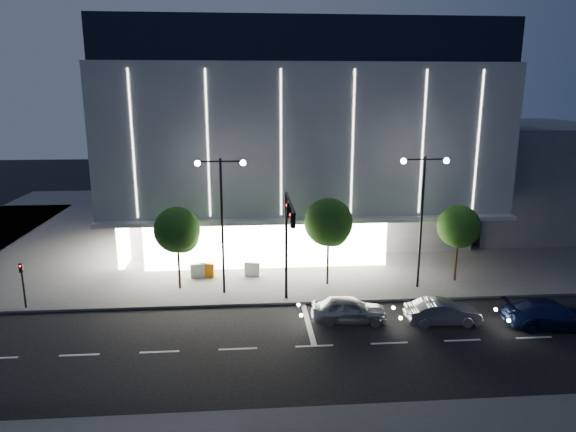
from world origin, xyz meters
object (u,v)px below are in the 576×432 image
Objects in this scene: car_second at (443,312)px; car_third at (551,314)px; traffic_mast at (288,230)px; car_lead at (349,309)px; barrier_d at (252,269)px; street_lamp_west at (222,206)px; tree_mid at (329,225)px; barrier_c at (207,270)px; ped_signal_far at (23,281)px; barrier_b at (198,271)px; street_lamp_east at (422,203)px; tree_right at (459,229)px; tree_left at (178,232)px.

car_third is (5.96, -0.87, 0.05)m from car_second.
car_lead is (3.38, -2.01, -4.28)m from traffic_mast.
car_lead is at bearing -41.22° from barrier_d.
street_lamp_west is at bearing -108.78° from barrier_d.
traffic_mast is at bearing 83.09° from car_third.
tree_mid is 14.17m from car_third.
street_lamp_west is 7.28m from tree_mid.
car_lead is 3.98× the size of barrier_d.
car_third is at bearing -7.83° from barrier_c.
barrier_b is (10.05, 4.51, -1.24)m from ped_signal_far.
street_lamp_west reaches higher than ped_signal_far.
traffic_mast is 4.82m from tree_mid.
street_lamp_east is 3.81m from tree_right.
car_second is at bearing 88.58° from car_third.
street_lamp_east is at bearing 5.13° from barrier_c.
tree_right is (3.03, 1.02, -2.07)m from street_lamp_east.
car_third is at bearing -97.72° from car_second.
traffic_mast reaches higher than ped_signal_far.
tree_mid is at bearing -23.04° from barrier_b.
barrier_c is at bearing 59.56° from car_second.
tree_left is 23.04m from car_third.
tree_mid is 9.91m from barrier_b.
car_second is at bearing -23.02° from street_lamp_west.
tree_left reaches higher than car_lead.
traffic_mast is at bearing 64.31° from car_lead.
ped_signal_far is at bearing -176.56° from street_lamp_east.
street_lamp_east is (9.00, 2.66, 0.93)m from traffic_mast.
tree_mid is at bearing -7.94° from barrier_d.
car_third is (30.64, -4.76, -1.14)m from ped_signal_far.
car_lead is at bearing -140.27° from street_lamp_east.
street_lamp_west is 20.34m from car_third.
barrier_c is at bearing 23.18° from ped_signal_far.
barrier_d is (-5.50, 7.68, -0.10)m from car_lead.
tree_right is at bearing -0.00° from tree_left.
car_second reaches higher than barrier_d.
street_lamp_west is 1.00× the size of street_lamp_east.
ped_signal_far is at bearing 85.78° from car_lead.
street_lamp_east reaches higher than car_second.
ped_signal_far is (-16.00, 1.16, -3.14)m from traffic_mast.
car_lead is at bearing -30.76° from traffic_mast.
barrier_d is at bearing 172.01° from tree_right.
car_lead is 1.03× the size of car_second.
street_lamp_east is 8.18× the size of barrier_d.
street_lamp_east is at bearing -9.69° from tree_mid.
traffic_mast is 6.43× the size of barrier_b.
street_lamp_east is 16.12m from tree_left.
tree_right is at bearing 5.14° from ped_signal_far.
barrier_c is at bearing 51.49° from tree_left.
street_lamp_west reaches higher than car_second.
tree_right reaches higher than ped_signal_far.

